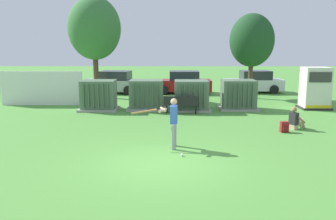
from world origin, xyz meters
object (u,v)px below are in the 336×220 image
at_px(transformer_west, 99,96).
at_px(parked_car_right_of_center, 254,82).
at_px(transformer_mid_east, 191,96).
at_px(backpack, 284,127).
at_px(park_bench, 181,103).
at_px(seated_spectator, 295,120).
at_px(generator_enclosure, 315,88).
at_px(transformer_east, 238,95).
at_px(parked_car_left_of_center, 183,83).
at_px(parked_car_leftmost, 114,83).
at_px(sports_ball, 182,155).
at_px(transformer_mid_west, 147,95).
at_px(batter, 172,120).

distance_m(transformer_west, parked_car_right_of_center, 12.41).
bearing_deg(transformer_mid_east, backpack, -54.55).
height_order(park_bench, seated_spectator, seated_spectator).
xyz_separation_m(generator_enclosure, seated_spectator, (-2.72, -4.96, -0.76)).
relative_size(transformer_east, parked_car_right_of_center, 0.49).
bearing_deg(transformer_west, parked_car_left_of_center, 55.02).
distance_m(backpack, parked_car_leftmost, 14.80).
bearing_deg(seated_spectator, transformer_mid_east, 133.53).
bearing_deg(parked_car_leftmost, generator_enclosure, -27.53).
bearing_deg(generator_enclosure, seated_spectator, -118.75).
relative_size(sports_ball, parked_car_leftmost, 0.02).
distance_m(parked_car_leftmost, parked_car_right_of_center, 10.29).
bearing_deg(park_bench, parked_car_leftmost, 120.61).
height_order(transformer_east, generator_enclosure, generator_enclosure).
relative_size(transformer_mid_west, transformer_east, 1.00).
distance_m(sports_ball, parked_car_right_of_center, 16.58).
bearing_deg(parked_car_left_of_center, batter, -93.21).
height_order(transformer_mid_east, transformer_east, same).
height_order(transformer_mid_east, parked_car_leftmost, same).
bearing_deg(batter, transformer_east, 64.19).
xyz_separation_m(transformer_east, seated_spectator, (1.58, -4.70, -0.41)).
relative_size(transformer_mid_east, parked_car_leftmost, 0.48).
bearing_deg(backpack, transformer_mid_west, 138.86).
xyz_separation_m(transformer_west, generator_enclosure, (11.94, 0.52, 0.35)).
xyz_separation_m(sports_ball, backpack, (4.28, 3.26, 0.17)).
bearing_deg(generator_enclosure, sports_ball, -130.95).
height_order(park_bench, parked_car_left_of_center, parked_car_left_of_center).
bearing_deg(transformer_west, parked_car_leftmost, 91.85).
distance_m(transformer_west, seated_spectator, 10.24).
distance_m(park_bench, parked_car_right_of_center, 10.03).
height_order(transformer_west, transformer_east, same).
bearing_deg(transformer_west, sports_ball, -62.51).
relative_size(transformer_mid_east, transformer_east, 1.00).
bearing_deg(parked_car_leftmost, backpack, -53.44).
height_order(batter, parked_car_right_of_center, batter).
bearing_deg(sports_ball, transformer_west, 117.49).
height_order(park_bench, parked_car_leftmost, parked_car_leftmost).
distance_m(park_bench, batter, 6.28).
xyz_separation_m(transformer_mid_west, seated_spectator, (6.62, -4.65, -0.41)).
distance_m(transformer_mid_east, park_bench, 1.20).
height_order(transformer_west, parked_car_left_of_center, same).
bearing_deg(transformer_mid_west, transformer_mid_east, -5.90).
height_order(batter, sports_ball, batter).
bearing_deg(parked_car_left_of_center, backpack, -72.19).
relative_size(backpack, parked_car_left_of_center, 0.10).
bearing_deg(transformer_mid_west, park_bench, -34.23).
bearing_deg(parked_car_left_of_center, sports_ball, -91.79).
bearing_deg(parked_car_right_of_center, parked_car_left_of_center, -175.35).
distance_m(generator_enclosure, parked_car_leftmost, 13.72).
bearing_deg(seated_spectator, generator_enclosure, 61.25).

